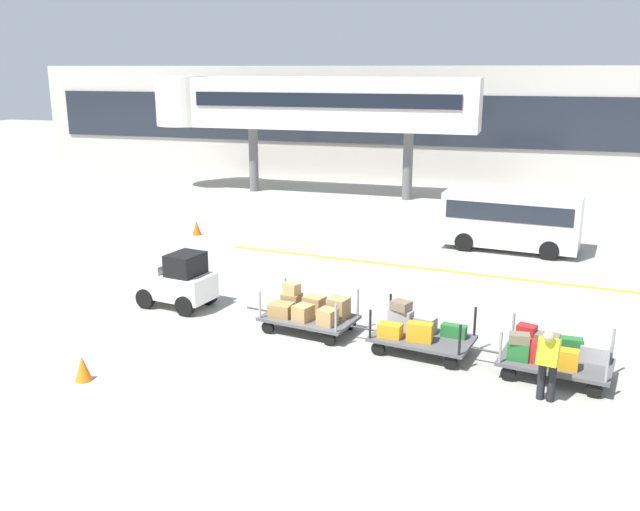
{
  "coord_description": "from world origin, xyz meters",
  "views": [
    {
      "loc": [
        5.19,
        -14.27,
        6.49
      ],
      "look_at": [
        -0.62,
        4.37,
        1.13
      ],
      "focal_mm": 38.54,
      "sensor_mm": 36.0,
      "label": 1
    }
  ],
  "objects_px": {
    "baggage_handler": "(548,362)",
    "shuttle_van": "(512,217)",
    "baggage_tug": "(177,281)",
    "safety_cone_near": "(83,368)",
    "baggage_cart_lead": "(309,311)",
    "safety_cone_far": "(197,228)",
    "baggage_cart_middle": "(418,332)",
    "baggage_cart_tail": "(551,354)"
  },
  "relations": [
    {
      "from": "baggage_cart_middle",
      "to": "baggage_cart_lead",
      "type": "bearing_deg",
      "value": 170.4
    },
    {
      "from": "baggage_handler",
      "to": "safety_cone_near",
      "type": "xyz_separation_m",
      "value": [
        -9.45,
        -1.93,
        -0.59
      ]
    },
    {
      "from": "baggage_cart_tail",
      "to": "safety_cone_near",
      "type": "xyz_separation_m",
      "value": [
        -9.56,
        -3.19,
        -0.25
      ]
    },
    {
      "from": "baggage_tug",
      "to": "baggage_cart_lead",
      "type": "relative_size",
      "value": 0.73
    },
    {
      "from": "baggage_tug",
      "to": "shuttle_van",
      "type": "height_order",
      "value": "shuttle_van"
    },
    {
      "from": "baggage_tug",
      "to": "safety_cone_far",
      "type": "xyz_separation_m",
      "value": [
        -3.47,
        7.9,
        -0.48
      ]
    },
    {
      "from": "baggage_cart_tail",
      "to": "shuttle_van",
      "type": "height_order",
      "value": "shuttle_van"
    },
    {
      "from": "baggage_cart_tail",
      "to": "shuttle_van",
      "type": "distance_m",
      "value": 10.99
    },
    {
      "from": "baggage_cart_middle",
      "to": "shuttle_van",
      "type": "height_order",
      "value": "shuttle_van"
    },
    {
      "from": "baggage_cart_middle",
      "to": "baggage_cart_tail",
      "type": "distance_m",
      "value": 3.03
    },
    {
      "from": "safety_cone_near",
      "to": "baggage_cart_middle",
      "type": "bearing_deg",
      "value": 29.32
    },
    {
      "from": "baggage_cart_lead",
      "to": "baggage_handler",
      "type": "distance_m",
      "value": 6.16
    },
    {
      "from": "baggage_tug",
      "to": "safety_cone_near",
      "type": "distance_m",
      "value": 4.88
    },
    {
      "from": "shuttle_van",
      "to": "safety_cone_near",
      "type": "height_order",
      "value": "shuttle_van"
    },
    {
      "from": "baggage_tug",
      "to": "baggage_handler",
      "type": "xyz_separation_m",
      "value": [
        9.81,
        -2.91,
        0.11
      ]
    },
    {
      "from": "baggage_cart_tail",
      "to": "safety_cone_near",
      "type": "distance_m",
      "value": 10.08
    },
    {
      "from": "baggage_cart_tail",
      "to": "shuttle_van",
      "type": "xyz_separation_m",
      "value": [
        -1.3,
        10.89,
        0.71
      ]
    },
    {
      "from": "baggage_cart_lead",
      "to": "shuttle_van",
      "type": "xyz_separation_m",
      "value": [
        4.54,
        9.9,
        0.71
      ]
    },
    {
      "from": "baggage_cart_lead",
      "to": "baggage_cart_tail",
      "type": "relative_size",
      "value": 1.0
    },
    {
      "from": "baggage_handler",
      "to": "safety_cone_near",
      "type": "height_order",
      "value": "baggage_handler"
    },
    {
      "from": "safety_cone_far",
      "to": "baggage_handler",
      "type": "bearing_deg",
      "value": -39.14
    },
    {
      "from": "baggage_cart_middle",
      "to": "baggage_handler",
      "type": "relative_size",
      "value": 1.97
    },
    {
      "from": "baggage_tug",
      "to": "baggage_handler",
      "type": "height_order",
      "value": "baggage_tug"
    },
    {
      "from": "baggage_tug",
      "to": "safety_cone_far",
      "type": "relative_size",
      "value": 4.1
    },
    {
      "from": "baggage_cart_middle",
      "to": "baggage_cart_tail",
      "type": "height_order",
      "value": "same"
    },
    {
      "from": "shuttle_van",
      "to": "baggage_tug",
      "type": "bearing_deg",
      "value": -133.05
    },
    {
      "from": "baggage_tug",
      "to": "safety_cone_near",
      "type": "xyz_separation_m",
      "value": [
        0.37,
        -4.84,
        -0.48
      ]
    },
    {
      "from": "baggage_handler",
      "to": "shuttle_van",
      "type": "relative_size",
      "value": 0.31
    },
    {
      "from": "baggage_tug",
      "to": "shuttle_van",
      "type": "bearing_deg",
      "value": 46.95
    },
    {
      "from": "baggage_tug",
      "to": "shuttle_van",
      "type": "relative_size",
      "value": 0.45
    },
    {
      "from": "baggage_handler",
      "to": "baggage_cart_tail",
      "type": "bearing_deg",
      "value": 84.84
    },
    {
      "from": "baggage_cart_lead",
      "to": "safety_cone_far",
      "type": "height_order",
      "value": "baggage_cart_lead"
    },
    {
      "from": "baggage_cart_tail",
      "to": "shuttle_van",
      "type": "relative_size",
      "value": 0.62
    },
    {
      "from": "shuttle_van",
      "to": "safety_cone_near",
      "type": "distance_m",
      "value": 16.35
    },
    {
      "from": "baggage_handler",
      "to": "safety_cone_far",
      "type": "distance_m",
      "value": 17.13
    },
    {
      "from": "baggage_cart_lead",
      "to": "shuttle_van",
      "type": "relative_size",
      "value": 0.62
    },
    {
      "from": "baggage_tug",
      "to": "baggage_cart_middle",
      "type": "bearing_deg",
      "value": -9.38
    },
    {
      "from": "baggage_cart_lead",
      "to": "safety_cone_near",
      "type": "xyz_separation_m",
      "value": [
        -3.72,
        -4.18,
        -0.25
      ]
    },
    {
      "from": "safety_cone_far",
      "to": "baggage_cart_middle",
      "type": "bearing_deg",
      "value": -40.99
    },
    {
      "from": "baggage_cart_tail",
      "to": "safety_cone_far",
      "type": "relative_size",
      "value": 5.6
    },
    {
      "from": "baggage_cart_tail",
      "to": "baggage_handler",
      "type": "relative_size",
      "value": 1.97
    },
    {
      "from": "baggage_tug",
      "to": "baggage_cart_middle",
      "type": "distance_m",
      "value": 7.04
    }
  ]
}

